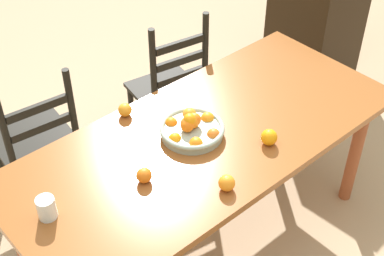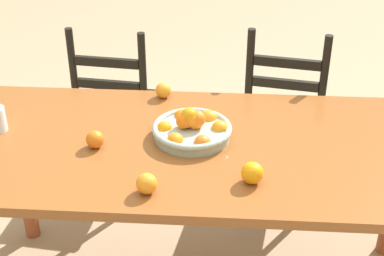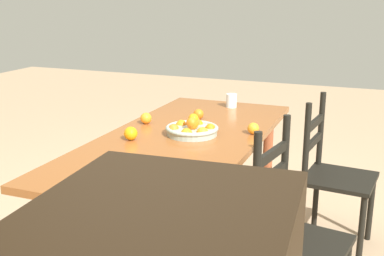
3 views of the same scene
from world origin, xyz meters
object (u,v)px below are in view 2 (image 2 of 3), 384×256
(orange_loose_1, at_px, (163,90))
(orange_loose_3, at_px, (95,139))
(chair_by_cabinet, at_px, (283,123))
(dining_table, at_px, (203,163))
(chair_near_window, at_px, (119,110))
(orange_loose_2, at_px, (252,173))
(fruit_bowl, at_px, (192,128))
(orange_loose_0, at_px, (147,184))

(orange_loose_1, relative_size, orange_loose_3, 1.01)
(chair_by_cabinet, height_order, orange_loose_3, chair_by_cabinet)
(dining_table, height_order, chair_by_cabinet, chair_by_cabinet)
(chair_near_window, height_order, orange_loose_1, chair_near_window)
(orange_loose_2, bearing_deg, orange_loose_1, 121.39)
(fruit_bowl, distance_m, orange_loose_2, 0.35)
(chair_near_window, xyz_separation_m, chair_by_cabinet, (0.85, -0.09, 0.01))
(chair_near_window, distance_m, orange_loose_0, 1.20)
(orange_loose_1, height_order, orange_loose_2, orange_loose_2)
(dining_table, bearing_deg, chair_by_cabinet, 62.58)
(dining_table, relative_size, orange_loose_1, 28.90)
(dining_table, xyz_separation_m, orange_loose_1, (-0.19, 0.36, 0.12))
(chair_by_cabinet, xyz_separation_m, orange_loose_1, (-0.56, -0.35, 0.34))
(dining_table, bearing_deg, orange_loose_1, 117.47)
(dining_table, height_order, orange_loose_2, orange_loose_2)
(orange_loose_2, distance_m, orange_loose_3, 0.59)
(fruit_bowl, bearing_deg, chair_by_cabinet, 58.19)
(dining_table, relative_size, orange_loose_2, 25.67)
(fruit_bowl, bearing_deg, dining_table, -45.45)
(chair_near_window, distance_m, orange_loose_3, 0.92)
(chair_near_window, xyz_separation_m, orange_loose_2, (0.65, -1.03, 0.35))
(orange_loose_0, distance_m, orange_loose_3, 0.34)
(chair_by_cabinet, relative_size, fruit_bowl, 3.24)
(chair_by_cabinet, distance_m, orange_loose_0, 1.20)
(orange_loose_0, height_order, orange_loose_3, orange_loose_0)
(chair_near_window, distance_m, chair_by_cabinet, 0.85)
(fruit_bowl, relative_size, orange_loose_2, 4.01)
(chair_near_window, distance_m, orange_loose_2, 1.26)
(orange_loose_2, bearing_deg, chair_near_window, 122.35)
(chair_near_window, distance_m, fruit_bowl, 0.94)
(orange_loose_1, bearing_deg, chair_near_window, 123.62)
(orange_loose_0, bearing_deg, orange_loose_2, 13.07)
(fruit_bowl, bearing_deg, orange_loose_0, -109.11)
(fruit_bowl, bearing_deg, orange_loose_1, 114.43)
(chair_by_cabinet, xyz_separation_m, orange_loose_0, (-0.53, -1.02, 0.34))
(fruit_bowl, xyz_separation_m, orange_loose_3, (-0.35, -0.09, -0.01))
(orange_loose_0, bearing_deg, fruit_bowl, 70.89)
(orange_loose_3, bearing_deg, dining_table, 7.22)
(chair_near_window, height_order, fruit_bowl, chair_near_window)
(fruit_bowl, distance_m, orange_loose_3, 0.36)
(dining_table, distance_m, chair_near_window, 0.96)
(dining_table, distance_m, fruit_bowl, 0.14)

